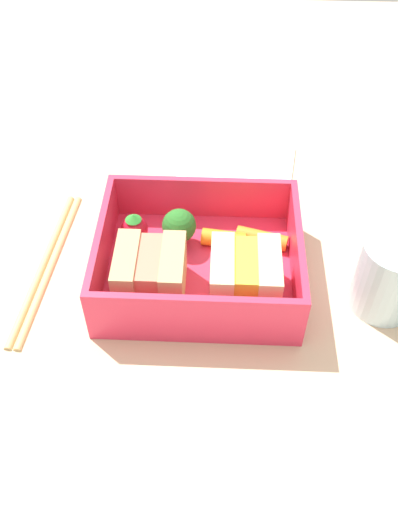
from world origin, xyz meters
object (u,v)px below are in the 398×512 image
at_px(broccoli_floret, 179,226).
at_px(chopstick_pair, 47,263).
at_px(drinking_glass, 390,275).
at_px(carrot_stick_left, 262,238).
at_px(folded_napkin, 236,167).
at_px(sandwich_center_left, 150,273).
at_px(sandwich_left, 245,276).
at_px(strawberry_far_left, 134,229).
at_px(carrot_stick_far_left, 224,239).

xyz_separation_m(broccoli_floret, chopstick_pair, (0.12, 0.02, -0.03)).
bearing_deg(broccoli_floret, drinking_glass, 163.96).
height_order(chopstick_pair, drinking_glass, drinking_glass).
height_order(carrot_stick_left, folded_napkin, carrot_stick_left).
height_order(sandwich_center_left, chopstick_pair, sandwich_center_left).
bearing_deg(sandwich_left, strawberry_far_left, -31.51).
distance_m(carrot_stick_left, folded_napkin, 0.13).
relative_size(sandwich_left, carrot_stick_left, 1.21).
bearing_deg(carrot_stick_far_left, sandwich_left, 107.23).
height_order(sandwich_left, drinking_glass, drinking_glass).
xyz_separation_m(sandwich_center_left, drinking_glass, (-0.20, -0.01, 0.00)).
relative_size(carrot_stick_left, folded_napkin, 0.39).
height_order(sandwich_center_left, drinking_glass, drinking_glass).
distance_m(broccoli_floret, drinking_glass, 0.19).
relative_size(sandwich_left, sandwich_center_left, 1.00).
xyz_separation_m(carrot_stick_far_left, drinking_glass, (-0.14, 0.05, 0.02)).
relative_size(sandwich_center_left, broccoli_floret, 1.50).
bearing_deg(folded_napkin, sandwich_left, 91.75).
bearing_deg(chopstick_pair, carrot_stick_left, -172.61).
xyz_separation_m(carrot_stick_left, drinking_glass, (-0.10, 0.06, 0.02)).
bearing_deg(strawberry_far_left, sandwich_left, 148.49).
relative_size(broccoli_floret, chopstick_pair, 0.21).
xyz_separation_m(sandwich_center_left, carrot_stick_far_left, (-0.06, -0.06, -0.02)).
relative_size(sandwich_left, strawberry_far_left, 1.86).
distance_m(carrot_stick_far_left, drinking_glass, 0.15).
bearing_deg(drinking_glass, strawberry_far_left, -14.10).
bearing_deg(strawberry_far_left, chopstick_pair, 18.49).
height_order(sandwich_left, sandwich_center_left, same).
xyz_separation_m(sandwich_center_left, chopstick_pair, (0.10, -0.04, -0.03)).
height_order(sandwich_left, strawberry_far_left, sandwich_left).
bearing_deg(chopstick_pair, drinking_glass, 174.54).
bearing_deg(drinking_glass, broccoli_floret, -16.04).
bearing_deg(sandwich_left, sandwich_center_left, 0.00).
distance_m(carrot_stick_far_left, folded_napkin, 0.13).
distance_m(carrot_stick_far_left, strawberry_far_left, 0.08).
distance_m(strawberry_far_left, folded_napkin, 0.16).
distance_m(sandwich_center_left, carrot_stick_far_left, 0.09).
bearing_deg(strawberry_far_left, carrot_stick_left, 179.45).
bearing_deg(broccoli_floret, carrot_stick_left, -177.84).
xyz_separation_m(sandwich_center_left, strawberry_far_left, (0.02, -0.06, -0.01)).
xyz_separation_m(sandwich_left, strawberry_far_left, (0.10, -0.06, -0.01)).
distance_m(carrot_stick_far_left, chopstick_pair, 0.17).
distance_m(sandwich_center_left, carrot_stick_left, 0.12).
bearing_deg(broccoli_floret, sandwich_center_left, 70.77).
distance_m(drinking_glass, folded_napkin, 0.22).
relative_size(carrot_stick_far_left, chopstick_pair, 0.22).
height_order(drinking_glass, folded_napkin, drinking_glass).
bearing_deg(broccoli_floret, sandwich_left, 135.52).
bearing_deg(carrot_stick_left, folded_napkin, -79.64).
bearing_deg(chopstick_pair, folded_napkin, -139.23).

